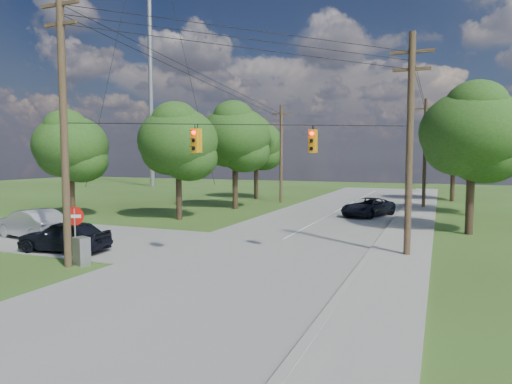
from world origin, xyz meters
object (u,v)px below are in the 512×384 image
at_px(car_cross_silver, 32,224).
at_px(car_main_north, 368,207).
at_px(car_cross_dark, 65,236).
at_px(control_cabinet, 82,251).
at_px(pole_sw, 64,122).
at_px(do_not_enter_sign, 75,222).
at_px(pole_ne, 410,142).
at_px(pole_north_w, 281,153).
at_px(pole_north_e, 425,152).

xyz_separation_m(car_cross_silver, car_main_north, (16.68, 17.31, -0.13)).
xyz_separation_m(car_cross_dark, control_cabinet, (2.82, -1.87, -0.20)).
xyz_separation_m(pole_sw, do_not_enter_sign, (-0.15, 0.60, -4.38)).
height_order(pole_ne, car_main_north, pole_ne).
distance_m(car_cross_silver, do_not_enter_sign, 7.97).
distance_m(pole_north_w, car_cross_dark, 27.72).
distance_m(pole_north_w, control_cabinet, 29.52).
height_order(pole_sw, pole_north_w, pole_sw).
height_order(pole_ne, do_not_enter_sign, pole_ne).
height_order(pole_ne, car_cross_silver, pole_ne).
relative_size(pole_sw, do_not_enter_sign, 4.69).
height_order(pole_sw, pole_ne, pole_sw).
bearing_deg(car_cross_dark, pole_sw, 39.89).
distance_m(pole_sw, pole_north_w, 29.62).
bearing_deg(pole_north_w, pole_north_e, 0.00).
bearing_deg(pole_sw, control_cabinet, 50.88).
bearing_deg(car_cross_silver, pole_north_w, 177.48).
relative_size(pole_sw, car_cross_dark, 2.60).
xyz_separation_m(pole_ne, pole_north_e, (-0.00, 22.00, -0.34)).
xyz_separation_m(car_cross_dark, car_main_north, (12.08, 19.43, -0.06)).
relative_size(car_cross_dark, car_main_north, 0.88).
bearing_deg(pole_sw, pole_north_w, 90.77).
bearing_deg(car_cross_silver, car_main_north, 148.37).
distance_m(pole_north_e, do_not_enter_sign, 32.22).
xyz_separation_m(pole_sw, control_cabinet, (0.35, 0.43, -5.60)).
relative_size(pole_ne, car_cross_silver, 2.03).
distance_m(control_cabinet, do_not_enter_sign, 1.33).
distance_m(car_cross_dark, do_not_enter_sign, 3.06).
xyz_separation_m(pole_ne, car_main_north, (-3.89, 14.13, -4.71)).
distance_m(car_cross_silver, control_cabinet, 8.44).
relative_size(pole_sw, control_cabinet, 9.61).
height_order(car_cross_silver, car_main_north, car_cross_silver).
bearing_deg(pole_north_e, car_cross_silver, -129.26).
relative_size(car_cross_silver, car_main_north, 0.99).
height_order(car_main_north, do_not_enter_sign, do_not_enter_sign).
xyz_separation_m(pole_north_w, car_cross_silver, (-6.67, -25.17, -4.25)).
xyz_separation_m(car_cross_silver, control_cabinet, (7.43, -3.99, -0.26)).
relative_size(car_cross_dark, car_cross_silver, 0.89).
bearing_deg(pole_ne, pole_north_e, 90.00).
height_order(car_cross_dark, car_main_north, car_cross_dark).
bearing_deg(pole_ne, car_main_north, 105.38).
distance_m(pole_north_w, car_main_north, 13.46).
xyz_separation_m(pole_north_e, car_cross_dark, (-15.97, -27.30, -4.31)).
xyz_separation_m(pole_ne, control_cabinet, (-13.15, -7.17, -4.84)).
height_order(pole_north_w, car_cross_silver, pole_north_w).
distance_m(car_cross_dark, car_main_north, 22.88).
distance_m(pole_ne, control_cabinet, 15.74).
relative_size(pole_sw, car_main_north, 2.30).
relative_size(pole_north_e, car_cross_silver, 1.94).
bearing_deg(pole_sw, car_cross_silver, 147.97).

